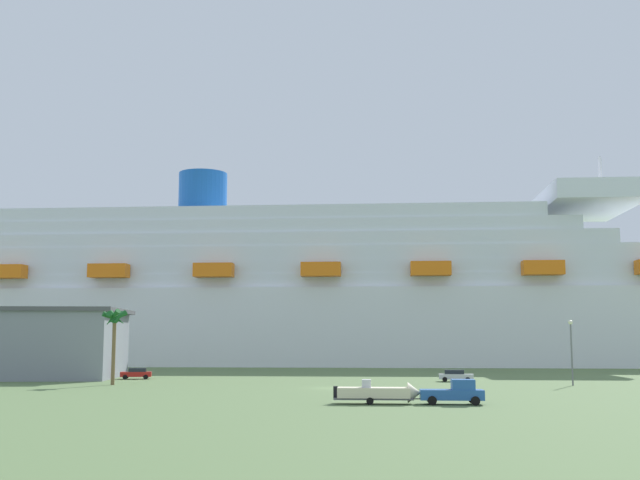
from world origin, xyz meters
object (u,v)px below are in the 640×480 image
object	(u,v)px
pickup_truck	(454,392)
small_boat_on_trailer	(382,393)
cruise_ship	(329,300)
parked_car_red_hatchback	(136,373)
parked_car_silver_sedan	(456,375)
street_lamp	(571,343)
palm_tree	(115,324)

from	to	relation	value
pickup_truck	small_boat_on_trailer	distance (m)	6.44
cruise_ship	pickup_truck	world-z (taller)	cruise_ship
pickup_truck	parked_car_red_hatchback	world-z (taller)	pickup_truck
parked_car_silver_sedan	street_lamp	bearing A→B (deg)	-33.43
cruise_ship	palm_tree	xyz separation A→B (m)	(-27.52, -72.48, -6.58)
parked_car_red_hatchback	palm_tree	bearing A→B (deg)	-88.09
cruise_ship	street_lamp	distance (m)	79.85
pickup_truck	palm_tree	size ratio (longest dim) A/B	0.60
parked_car_silver_sedan	cruise_ship	bearing A→B (deg)	104.71
cruise_ship	pickup_truck	size ratio (longest dim) A/B	39.41
palm_tree	parked_car_silver_sedan	bearing A→B (deg)	9.88
small_boat_on_trailer	parked_car_silver_sedan	distance (m)	38.21
cruise_ship	small_boat_on_trailer	size ratio (longest dim) A/B	25.14
street_lamp	parked_car_red_hatchback	bearing A→B (deg)	165.44
cruise_ship	small_boat_on_trailer	world-z (taller)	cruise_ship
pickup_truck	parked_car_silver_sedan	xyz separation A→B (m)	(6.10, 36.55, -0.21)
palm_tree	parked_car_red_hatchback	world-z (taller)	palm_tree
cruise_ship	parked_car_silver_sedan	distance (m)	68.26
palm_tree	parked_car_red_hatchback	size ratio (longest dim) A/B	2.08
cruise_ship	palm_tree	distance (m)	77.81
street_lamp	parked_car_silver_sedan	bearing A→B (deg)	146.57
pickup_truck	street_lamp	distance (m)	34.14
small_boat_on_trailer	palm_tree	distance (m)	43.27
pickup_truck	palm_tree	world-z (taller)	palm_tree
pickup_truck	street_lamp	size ratio (longest dim) A/B	0.71
small_boat_on_trailer	street_lamp	bearing A→B (deg)	46.92
pickup_truck	parked_car_silver_sedan	bearing A→B (deg)	80.52
cruise_ship	parked_car_red_hatchback	xyz separation A→B (m)	(-27.99, -58.31, -13.45)
small_boat_on_trailer	street_lamp	xyz separation A→B (m)	(25.66, 27.43, 4.32)
pickup_truck	street_lamp	world-z (taller)	street_lamp
pickup_truck	parked_car_red_hatchback	distance (m)	57.95
parked_car_red_hatchback	parked_car_silver_sedan	xyz separation A→B (m)	(44.98, -6.42, 0.00)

